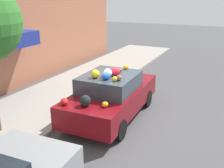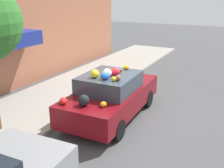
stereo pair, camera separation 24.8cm
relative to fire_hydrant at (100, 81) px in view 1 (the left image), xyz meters
name	(u,v)px [view 1 (the left image)]	position (x,y,z in m)	size (l,w,h in m)	color
ground_plane	(113,116)	(-1.91, -1.53, -0.46)	(60.00, 60.00, 0.00)	#4C4C4F
sidewalk_curb	(48,101)	(-1.91, 1.17, -0.40)	(24.00, 3.20, 0.11)	#9E998E
fire_hydrant	(100,81)	(0.00, 0.00, 0.00)	(0.20, 0.20, 0.70)	#B2B2B7
art_car	(111,95)	(-1.96, -1.49, 0.31)	(4.13, 1.89, 1.72)	maroon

